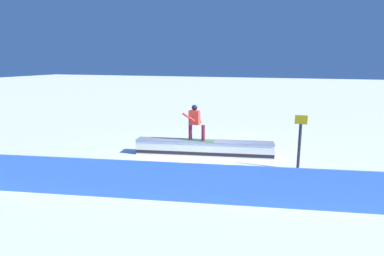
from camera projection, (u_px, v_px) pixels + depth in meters
ground_plane at (204, 155)px, 12.53m from camera, size 120.00×120.00×0.00m
grind_box at (204, 149)px, 12.47m from camera, size 5.33×1.58×0.60m
snowboarder at (195, 121)px, 12.32m from camera, size 1.44×0.42×1.39m
safety_fence at (156, 181)px, 8.41m from camera, size 11.82×2.26×1.06m
trail_marker at (300, 141)px, 10.68m from camera, size 0.40×0.10×1.87m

